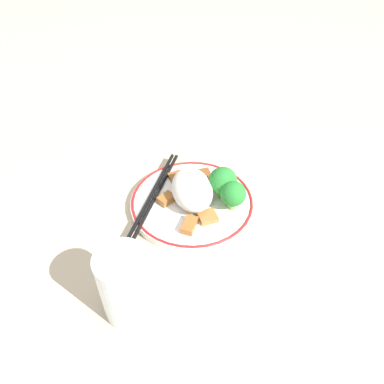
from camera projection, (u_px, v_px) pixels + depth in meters
name	position (u px, v px, depth m)	size (l,w,h in m)	color
ground_plane	(192.00, 206.00, 0.68)	(3.00, 3.00, 0.00)	#C6B28E
plate	(192.00, 202.00, 0.67)	(0.22, 0.22, 0.02)	white
rice_mound	(189.00, 189.00, 0.65)	(0.10, 0.07, 0.05)	white
broccoli_back_left	(233.00, 194.00, 0.63)	(0.04, 0.04, 0.06)	#72AD4C
broccoli_back_center	(222.00, 181.00, 0.65)	(0.05, 0.05, 0.06)	#72AD4C
meat_near_front	(166.00, 199.00, 0.66)	(0.03, 0.03, 0.01)	#995B28
meat_near_left	(177.00, 177.00, 0.71)	(0.03, 0.03, 0.01)	brown
meat_near_right	(203.00, 174.00, 0.71)	(0.03, 0.03, 0.01)	brown
meat_near_back	(208.00, 217.00, 0.63)	(0.03, 0.03, 0.01)	#9E6633
meat_on_rice_edge	(189.00, 225.00, 0.62)	(0.04, 0.04, 0.01)	#995B28
meat_mid_left	(195.00, 185.00, 0.69)	(0.03, 0.03, 0.01)	brown
chopsticks	(155.00, 193.00, 0.68)	(0.21, 0.12, 0.01)	black
drinking_glass	(125.00, 285.00, 0.49)	(0.07, 0.07, 0.11)	silver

